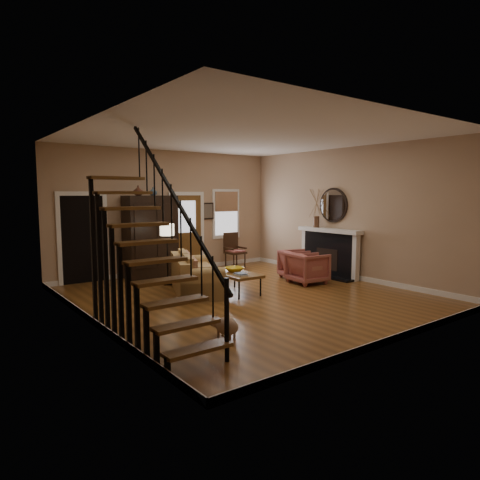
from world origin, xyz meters
TOP-DOWN VIEW (x-y plane):
  - room at (-0.41, 1.76)m, footprint 7.00×7.33m
  - staircase at (-2.78, -1.30)m, footprint 0.94×2.80m
  - fireplace at (3.13, 0.50)m, footprint 0.33×1.95m
  - armoire at (-0.70, 3.15)m, footprint 1.30×0.60m
  - vase_a at (-1.05, 3.05)m, footprint 0.24×0.24m
  - vase_b at (-0.65, 3.05)m, footprint 0.20×0.20m
  - sofa at (-0.64, 1.03)m, footprint 1.63×2.26m
  - coffee_table at (-0.01, 0.38)m, footprint 0.75×1.20m
  - bowl at (0.04, 0.53)m, footprint 0.40×0.40m
  - books at (-0.13, 0.08)m, footprint 0.21×0.29m
  - armchair_left at (1.97, 0.18)m, footprint 0.90×0.88m
  - armchair_right at (2.16, 0.70)m, footprint 1.00×0.99m
  - floor_lamp at (-0.79, 2.06)m, footprint 0.44×0.44m
  - side_chair at (1.85, 2.95)m, footprint 0.54×0.54m
  - dog at (-1.85, -1.86)m, footprint 0.38×0.50m

SIDE VIEW (x-z plane):
  - dog at x=-1.85m, z-range 0.00..0.32m
  - coffee_table at x=-0.01m, z-range 0.00..0.45m
  - armchair_right at x=2.16m, z-range 0.00..0.73m
  - armchair_left at x=1.97m, z-range 0.00..0.75m
  - sofa at x=-0.64m, z-range 0.00..0.77m
  - books at x=-0.13m, z-range 0.45..0.50m
  - bowl at x=0.04m, z-range 0.45..0.54m
  - side_chair at x=1.85m, z-range 0.00..1.02m
  - floor_lamp at x=-0.79m, z-range 0.00..1.45m
  - fireplace at x=3.13m, z-range -0.41..1.89m
  - armoire at x=-0.70m, z-range 0.00..2.10m
  - room at x=-0.41m, z-range -0.14..3.16m
  - staircase at x=-2.78m, z-range 0.00..3.20m
  - vase_b at x=-0.65m, z-range 2.10..2.31m
  - vase_a at x=-1.05m, z-range 2.10..2.35m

